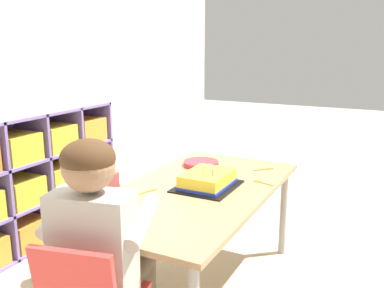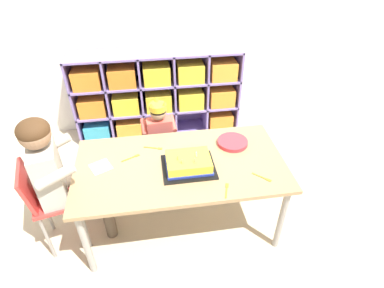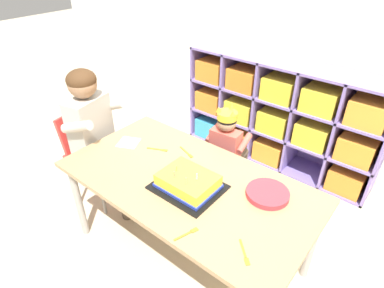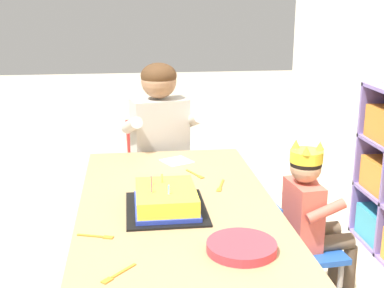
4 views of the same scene
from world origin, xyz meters
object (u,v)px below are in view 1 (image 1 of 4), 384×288
classroom_chair_blue (113,222)px  child_with_crown (96,196)px  adult_helper_seated (101,239)px  fork_scattered_mid_table (147,192)px  paper_plate_stack (201,163)px  fork_by_napkin (144,204)px  fork_near_child_seat (264,169)px  activity_table (195,198)px  fork_near_cake_tray (262,183)px  birthday_cake_on_tray (207,181)px

classroom_chair_blue → child_with_crown: 0.18m
classroom_chair_blue → adult_helper_seated: size_ratio=0.56×
adult_helper_seated → fork_scattered_mid_table: size_ratio=7.62×
paper_plate_stack → adult_helper_seated: bearing=-172.2°
classroom_chair_blue → fork_by_napkin: size_ratio=4.59×
adult_helper_seated → fork_near_child_seat: (1.33, -0.23, -0.05)m
activity_table → fork_near_cake_tray: 0.40m
child_with_crown → fork_scattered_mid_table: (-0.05, -0.40, 0.11)m
child_with_crown → fork_by_napkin: (-0.22, -0.49, 0.11)m
child_with_crown → fork_near_child_seat: (0.64, -0.83, 0.11)m
adult_helper_seated → fork_near_child_seat: bearing=-112.5°
adult_helper_seated → fork_near_child_seat: 1.35m
paper_plate_stack → fork_near_cake_tray: size_ratio=1.78×
fork_near_child_seat → fork_near_cake_tray: bearing=58.4°
adult_helper_seated → activity_table: bearing=-102.7°
birthday_cake_on_tray → fork_near_cake_tray: bearing=-50.4°
fork_by_napkin → fork_near_child_seat: size_ratio=1.20×
fork_by_napkin → fork_scattered_mid_table: bearing=-177.6°
birthday_cake_on_tray → activity_table: bearing=135.5°
fork_near_cake_tray → fork_near_child_seat: bearing=122.8°
fork_scattered_mid_table → fork_near_child_seat: same height
activity_table → fork_scattered_mid_table: fork_scattered_mid_table is taller
classroom_chair_blue → birthday_cake_on_tray: birthday_cake_on_tray is taller
birthday_cake_on_tray → fork_near_cake_tray: 0.33m
activity_table → paper_plate_stack: paper_plate_stack is taller
paper_plate_stack → fork_by_napkin: (-0.75, -0.05, -0.01)m
fork_by_napkin → fork_near_child_seat: (0.85, -0.35, -0.00)m
adult_helper_seated → birthday_cake_on_tray: bearing=-106.0°
fork_near_cake_tray → fork_scattered_mid_table: (-0.43, 0.50, -0.00)m
birthday_cake_on_tray → paper_plate_stack: (0.37, 0.22, -0.02)m
activity_table → classroom_chair_blue: size_ratio=2.42×
fork_near_cake_tray → fork_scattered_mid_table: same height
birthday_cake_on_tray → fork_near_child_seat: birthday_cake_on_tray is taller
activity_table → birthday_cake_on_tray: birthday_cake_on_tray is taller
birthday_cake_on_tray → fork_by_napkin: bearing=156.8°
fork_near_cake_tray → fork_by_napkin: bearing=-107.0°
classroom_chair_blue → fork_scattered_mid_table: (-0.06, -0.29, 0.26)m
child_with_crown → fork_by_napkin: size_ratio=6.27×
activity_table → adult_helper_seated: adult_helper_seated is taller
child_with_crown → fork_near_child_seat: bearing=121.7°
classroom_chair_blue → fork_near_child_seat: fork_near_child_seat is taller
activity_table → fork_by_napkin: size_ratio=11.10×
child_with_crown → fork_by_napkin: child_with_crown is taller
adult_helper_seated → fork_scattered_mid_table: bearing=-84.9°
classroom_chair_blue → fork_near_child_seat: (0.63, -0.72, 0.26)m
paper_plate_stack → fork_near_child_seat: size_ratio=2.08×
adult_helper_seated → child_with_crown: bearing=-61.6°
birthday_cake_on_tray → fork_scattered_mid_table: size_ratio=2.56×
activity_table → adult_helper_seated: (-0.81, -0.00, 0.10)m
classroom_chair_blue → birthday_cake_on_tray: size_ratio=1.67×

